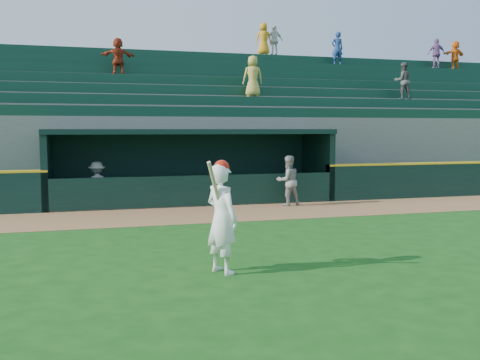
# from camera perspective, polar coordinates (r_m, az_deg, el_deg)

# --- Properties ---
(ground) EXTENTS (120.00, 120.00, 0.00)m
(ground) POSITION_cam_1_polar(r_m,az_deg,el_deg) (10.91, 2.29, -7.59)
(ground) COLOR #164A12
(ground) RESTS_ON ground
(warning_track) EXTENTS (40.00, 3.00, 0.01)m
(warning_track) POSITION_cam_1_polar(r_m,az_deg,el_deg) (15.56, -3.29, -3.64)
(warning_track) COLOR olive
(warning_track) RESTS_ON ground
(dugout_player_front) EXTENTS (0.86, 0.71, 1.62)m
(dugout_player_front) POSITION_cam_1_polar(r_m,az_deg,el_deg) (17.22, 5.14, -0.07)
(dugout_player_front) COLOR gray
(dugout_player_front) RESTS_ON ground
(dugout_player_inside) EXTENTS (1.02, 0.71, 1.44)m
(dugout_player_inside) POSITION_cam_1_polar(r_m,az_deg,el_deg) (17.43, -14.99, -0.47)
(dugout_player_inside) COLOR #969691
(dugout_player_inside) RESTS_ON ground
(dugout) EXTENTS (9.40, 2.80, 2.46)m
(dugout) POSITION_cam_1_polar(r_m,az_deg,el_deg) (18.44, -5.39, 2.00)
(dugout) COLOR slate
(dugout) RESTS_ON ground
(stands) EXTENTS (34.50, 6.25, 7.49)m
(stands) POSITION_cam_1_polar(r_m,az_deg,el_deg) (22.92, -7.41, 5.24)
(stands) COLOR slate
(stands) RESTS_ON ground
(batter_at_plate) EXTENTS (0.72, 0.85, 1.96)m
(batter_at_plate) POSITION_cam_1_polar(r_m,az_deg,el_deg) (9.12, -1.97, -3.95)
(batter_at_plate) COLOR white
(batter_at_plate) RESTS_ON ground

